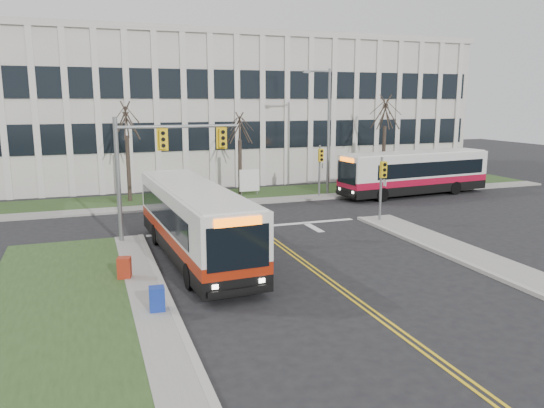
{
  "coord_description": "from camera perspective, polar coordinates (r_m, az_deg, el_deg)",
  "views": [
    {
      "loc": [
        -8.72,
        -19.28,
        6.99
      ],
      "look_at": [
        -0.29,
        4.62,
        2.0
      ],
      "focal_mm": 35.0,
      "sensor_mm": 36.0,
      "label": 1
    }
  ],
  "objects": [
    {
      "name": "tree_left",
      "position": [
        37.41,
        -15.42,
        8.48
      ],
      "size": [
        1.8,
        1.8,
        7.7
      ],
      "color": "#42352B",
      "rests_on": "ground"
    },
    {
      "name": "ground",
      "position": [
        22.29,
        4.69,
        -7.18
      ],
      "size": [
        120.0,
        120.0,
        0.0
      ],
      "primitive_type": "plane",
      "color": "black",
      "rests_on": "ground"
    },
    {
      "name": "streetlight",
      "position": [
        39.28,
        5.89,
        8.46
      ],
      "size": [
        2.15,
        0.25,
        9.2
      ],
      "color": "slate",
      "rests_on": "ground"
    },
    {
      "name": "grass_verge",
      "position": [
        15.92,
        -22.86,
        -15.59
      ],
      "size": [
        5.0,
        26.0,
        0.12
      ],
      "primitive_type": "cube",
      "color": "#29451D",
      "rests_on": "ground"
    },
    {
      "name": "tree_mid",
      "position": [
        39.04,
        -3.51,
        8.02
      ],
      "size": [
        1.8,
        1.8,
        6.82
      ],
      "color": "#42352B",
      "rests_on": "ground"
    },
    {
      "name": "newspaper_box_blue",
      "position": [
        18.17,
        -12.26,
        -10.14
      ],
      "size": [
        0.53,
        0.48,
        0.95
      ],
      "primitive_type": "cube",
      "rotation": [
        0.0,
        0.0,
        -0.07
      ],
      "color": "navy",
      "rests_on": "ground"
    },
    {
      "name": "bus_cross",
      "position": [
        40.79,
        15.04,
        3.14
      ],
      "size": [
        12.08,
        3.77,
        3.17
      ],
      "primitive_type": null,
      "rotation": [
        0.0,
        0.0,
        -1.47
      ],
      "color": "silver",
      "rests_on": "ground"
    },
    {
      "name": "signal_pole_near",
      "position": [
        30.97,
        11.75,
        2.57
      ],
      "size": [
        0.34,
        0.39,
        3.8
      ],
      "color": "slate",
      "rests_on": "ground"
    },
    {
      "name": "newspaper_box_red",
      "position": [
        21.7,
        -15.59,
        -6.76
      ],
      "size": [
        0.6,
        0.56,
        0.95
      ],
      "primitive_type": "cube",
      "rotation": [
        0.0,
        0.0,
        -0.25
      ],
      "color": "#9C2714",
      "rests_on": "ground"
    },
    {
      "name": "directory_sign",
      "position": [
        38.89,
        -2.45,
        2.52
      ],
      "size": [
        1.5,
        0.12,
        2.0
      ],
      "color": "slate",
      "rests_on": "ground"
    },
    {
      "name": "sidewalk_west",
      "position": [
        15.96,
        -11.7,
        -14.8
      ],
      "size": [
        1.2,
        26.0,
        0.14
      ],
      "primitive_type": "cube",
      "color": "#9E9B93",
      "rests_on": "ground"
    },
    {
      "name": "mast_arm_signal",
      "position": [
        26.76,
        -12.72,
        5.01
      ],
      "size": [
        6.11,
        0.38,
        6.2
      ],
      "color": "slate",
      "rests_on": "ground"
    },
    {
      "name": "sidewalk_cross",
      "position": [
        37.75,
        2.22,
        0.56
      ],
      "size": [
        44.0,
        1.6,
        0.14
      ],
      "primitive_type": "cube",
      "color": "#9E9B93",
      "rests_on": "ground"
    },
    {
      "name": "tree_right",
      "position": [
        43.67,
        12.09,
        9.47
      ],
      "size": [
        1.8,
        1.8,
        8.25
      ],
      "color": "#42352B",
      "rests_on": "ground"
    },
    {
      "name": "office_building",
      "position": [
        51.17,
        -3.94,
        10.0
      ],
      "size": [
        40.0,
        16.0,
        12.0
      ],
      "primitive_type": "cube",
      "color": "silver",
      "rests_on": "ground"
    },
    {
      "name": "building_lawn",
      "position": [
        40.33,
        0.76,
        1.24
      ],
      "size": [
        44.0,
        5.0,
        0.12
      ],
      "primitive_type": "cube",
      "color": "#29451D",
      "rests_on": "ground"
    },
    {
      "name": "signal_pole_far",
      "position": [
        38.42,
        5.2,
        4.38
      ],
      "size": [
        0.34,
        0.39,
        3.8
      ],
      "color": "slate",
      "rests_on": "ground"
    },
    {
      "name": "bus_main",
      "position": [
        23.78,
        -8.34,
        -2.09
      ],
      "size": [
        3.25,
        12.12,
        3.2
      ],
      "primitive_type": null,
      "rotation": [
        0.0,
        0.0,
        0.05
      ],
      "color": "silver",
      "rests_on": "ground"
    }
  ]
}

